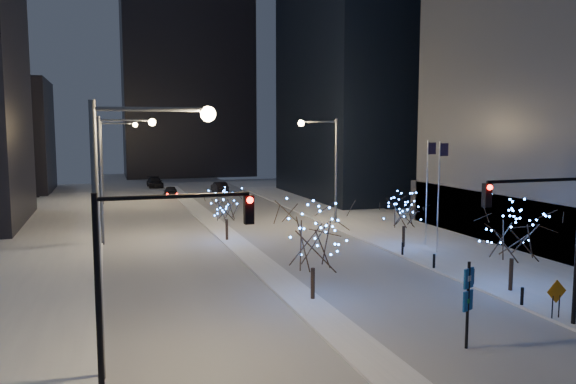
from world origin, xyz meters
name	(u,v)px	position (x,y,z in m)	size (l,w,h in m)	color
ground	(377,365)	(0.00, 0.00, 0.00)	(160.00, 160.00, 0.00)	silver
road	(211,222)	(0.00, 35.00, 0.01)	(20.00, 130.00, 0.02)	#ABAFBA
median	(221,230)	(0.00, 30.00, 0.07)	(2.00, 80.00, 0.15)	white
east_sidewalk	(430,241)	(15.00, 20.00, 0.07)	(10.00, 90.00, 0.15)	white
west_sidewalk	(38,269)	(-14.00, 20.00, 0.07)	(8.00, 90.00, 0.15)	white
horizon_block	(187,67)	(6.00, 92.00, 21.00)	(24.00, 14.00, 42.00)	black
street_lamp_w_near	(127,200)	(-8.94, 2.00, 6.50)	(4.40, 0.56, 10.00)	#595E66
street_lamp_w_mid	(114,162)	(-8.94, 27.00, 6.50)	(4.40, 0.56, 10.00)	#595E66
street_lamp_w_far	(111,150)	(-8.94, 52.00, 6.50)	(4.40, 0.56, 10.00)	#595E66
street_lamp_east	(327,157)	(10.08, 30.00, 6.45)	(3.90, 0.56, 10.00)	#595E66
traffic_signal_west	(147,259)	(-8.44, 0.00, 4.76)	(5.26, 0.43, 7.00)	black
traffic_signal_east	(551,226)	(8.94, 1.00, 4.76)	(5.26, 0.43, 7.00)	black
flagpoles	(433,186)	(13.37, 17.25, 4.80)	(1.35, 2.60, 8.00)	silver
bollards	(452,268)	(10.20, 10.00, 0.60)	(0.16, 12.16, 0.90)	black
car_near	(170,192)	(-1.50, 56.54, 0.73)	(1.73, 4.31, 1.47)	black
car_mid	(220,187)	(5.81, 60.13, 0.77)	(1.63, 4.67, 1.54)	black
car_far	(155,182)	(-2.33, 70.55, 0.78)	(2.19, 5.38, 1.56)	black
holiday_tree_median_near	(313,236)	(0.50, 8.30, 3.49)	(5.17, 5.17, 5.39)	black
holiday_tree_median_far	(227,205)	(-0.50, 25.23, 2.93)	(3.89, 3.89, 4.13)	black
holiday_tree_plaza_near	(513,232)	(11.43, 6.33, 3.44)	(5.03, 5.03, 5.10)	black
holiday_tree_plaza_far	(404,211)	(11.65, 18.43, 2.86)	(4.09, 4.09, 4.11)	black
wayfinding_sign	(468,296)	(4.26, 0.32, 2.24)	(0.62, 0.34, 3.66)	black
construction_sign	(556,295)	(10.30, 1.88, 1.26)	(1.12, 0.06, 1.84)	black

